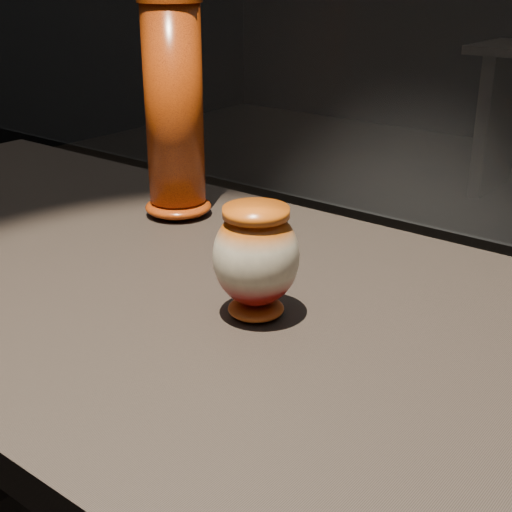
{
  "coord_description": "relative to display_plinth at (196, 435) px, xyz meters",
  "views": [
    {
      "loc": [
        0.67,
        -0.69,
        1.34
      ],
      "look_at": [
        0.14,
        -0.02,
        0.99
      ],
      "focal_mm": 50.0,
      "sensor_mm": 36.0,
      "label": 1
    }
  ],
  "objects": [
    {
      "name": "tall_vase",
      "position": [
        -0.23,
        0.22,
        0.46
      ],
      "size": [
        0.14,
        0.14,
        0.39
      ],
      "rotation": [
        0.0,
        0.0,
        -0.17
      ],
      "color": "#BE430C",
      "rests_on": "display_plinth"
    },
    {
      "name": "main_vase",
      "position": [
        0.14,
        -0.02,
        0.35
      ],
      "size": [
        0.14,
        0.14,
        0.15
      ],
      "rotation": [
        0.0,
        0.0,
        -0.33
      ],
      "color": "maroon",
      "rests_on": "display_plinth"
    },
    {
      "name": "display_plinth",
      "position": [
        0.0,
        0.0,
        0.0
      ],
      "size": [
        2.0,
        0.8,
        0.9
      ],
      "color": "black",
      "rests_on": "ground"
    }
  ]
}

